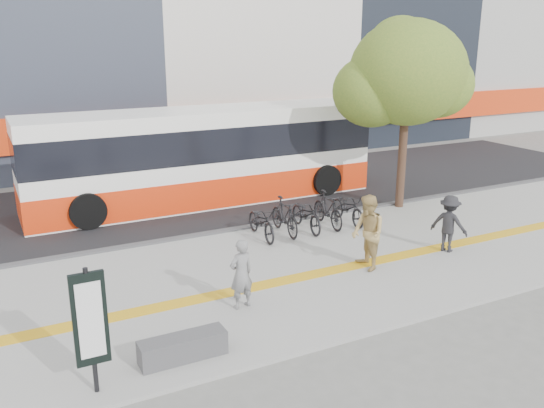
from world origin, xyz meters
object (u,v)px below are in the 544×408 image
seated_woman (241,274)px  street_tree (404,75)px  bench (183,347)px  pedestrian_tan (368,233)px  bus (204,159)px  signboard (90,321)px  pedestrian_dark (449,224)px

seated_woman → street_tree: bearing=-159.9°
street_tree → seated_woman: (-7.98, -4.62, -3.66)m
bench → pedestrian_tan: (5.49, 1.92, 0.73)m
street_tree → bus: street_tree is taller
street_tree → seated_woman: street_tree is taller
seated_woman → pedestrian_tan: size_ratio=0.81×
bus → street_tree: bearing=-33.1°
signboard → street_tree: size_ratio=0.35×
pedestrian_tan → bench: bearing=-61.4°
bus → bench: bearing=-113.1°
bench → bus: bearing=66.9°
street_tree → pedestrian_dark: street_tree is taller
bus → pedestrian_dark: size_ratio=7.83×
signboard → seated_woman: (3.40, 1.71, -0.51)m
bench → street_tree: (9.78, 6.02, 4.21)m
signboard → street_tree: bearing=29.1°
signboard → street_tree: 13.40m
bus → pedestrian_tan: (1.36, -7.78, -0.56)m
pedestrian_tan → pedestrian_dark: (2.71, 0.01, -0.17)m
signboard → bus: bearing=60.2°
street_tree → pedestrian_dark: (-1.58, -4.10, -3.65)m
signboard → pedestrian_tan: 7.44m
street_tree → signboard: bearing=-150.9°
street_tree → pedestrian_dark: 5.71m
signboard → bus: 11.53m
pedestrian_tan → pedestrian_dark: pedestrian_tan is taller
street_tree → bus: size_ratio=0.52×
bench → seated_woman: (1.80, 1.40, 0.55)m
street_tree → bus: bearing=146.9°
pedestrian_dark → bus: bearing=0.3°
signboard → pedestrian_dark: 10.06m
bench → bus: 10.62m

